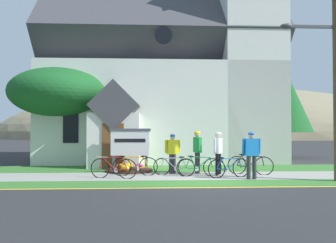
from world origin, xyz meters
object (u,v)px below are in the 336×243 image
(utility_pole, at_px, (333,58))
(yard_deciduous_tree, at_px, (58,93))
(bicycle_green, at_px, (114,168))
(bicycle_white, at_px, (229,168))
(bicycle_black, at_px, (250,165))
(bicycle_yellow, at_px, (199,167))
(cyclist_in_white_jersey, at_px, (251,151))
(bicycle_blue, at_px, (174,167))
(cyclist_in_orange_jersey, at_px, (218,149))
(church_sign, at_px, (130,143))
(roadside_conifer, at_px, (285,100))
(cyclist_in_yellow_jersey, at_px, (197,148))
(cyclist_in_green_jersey, at_px, (173,151))
(bicycle_orange, at_px, (135,166))

(utility_pole, height_order, yard_deciduous_tree, utility_pole)
(bicycle_green, relative_size, bicycle_white, 1.04)
(bicycle_white, height_order, bicycle_black, bicycle_black)
(bicycle_yellow, distance_m, cyclist_in_white_jersey, 2.11)
(bicycle_blue, distance_m, cyclist_in_orange_jersey, 1.93)
(cyclist_in_white_jersey, height_order, cyclist_in_orange_jersey, cyclist_in_white_jersey)
(church_sign, bearing_deg, bicycle_blue, -48.07)
(cyclist_in_white_jersey, bearing_deg, bicycle_blue, 156.51)
(utility_pole, bearing_deg, church_sign, 152.81)
(bicycle_black, bearing_deg, bicycle_blue, -176.11)
(utility_pole, bearing_deg, cyclist_in_orange_jersey, 151.84)
(bicycle_yellow, height_order, roadside_conifer, roadside_conifer)
(cyclist_in_yellow_jersey, distance_m, utility_pole, 6.12)
(roadside_conifer, distance_m, yard_deciduous_tree, 14.09)
(bicycle_white, relative_size, bicycle_blue, 1.05)
(cyclist_in_orange_jersey, relative_size, yard_deciduous_tree, 0.35)
(cyclist_in_yellow_jersey, bearing_deg, cyclist_in_green_jersey, -176.30)
(bicycle_orange, xyz_separation_m, roadside_conifer, (9.33, 8.56, 3.36))
(bicycle_yellow, height_order, cyclist_in_yellow_jersey, cyclist_in_yellow_jersey)
(bicycle_white, xyz_separation_m, cyclist_in_orange_jersey, (-0.23, 0.90, 0.64))
(bicycle_orange, relative_size, cyclist_in_yellow_jersey, 1.01)
(cyclist_in_white_jersey, bearing_deg, bicycle_yellow, 153.53)
(cyclist_in_white_jersey, relative_size, yard_deciduous_tree, 0.35)
(church_sign, xyz_separation_m, cyclist_in_green_jersey, (1.82, -1.44, -0.25))
(bicycle_black, height_order, roadside_conifer, roadside_conifer)
(yard_deciduous_tree, bearing_deg, bicycle_black, -25.68)
(bicycle_green, bearing_deg, roadside_conifer, 42.46)
(cyclist_in_yellow_jersey, xyz_separation_m, yard_deciduous_tree, (-6.65, 3.74, 2.66))
(cyclist_in_white_jersey, height_order, utility_pole, utility_pole)
(cyclist_in_yellow_jersey, bearing_deg, church_sign, 154.23)
(bicycle_orange, relative_size, bicycle_blue, 1.10)
(bicycle_green, bearing_deg, utility_pole, -7.98)
(bicycle_yellow, height_order, yard_deciduous_tree, yard_deciduous_tree)
(church_sign, height_order, bicycle_black, church_sign)
(bicycle_white, xyz_separation_m, utility_pole, (3.51, -1.11, 3.99))
(bicycle_orange, relative_size, bicycle_green, 1.01)
(bicycle_orange, height_order, cyclist_in_white_jersey, cyclist_in_white_jersey)
(cyclist_in_orange_jersey, bearing_deg, church_sign, 153.82)
(cyclist_in_green_jersey, bearing_deg, bicycle_yellow, -43.09)
(roadside_conifer, bearing_deg, cyclist_in_green_jersey, -134.39)
(bicycle_orange, bearing_deg, cyclist_in_orange_jersey, 3.67)
(bicycle_white, bearing_deg, cyclist_in_white_jersey, -37.92)
(bicycle_orange, distance_m, cyclist_in_yellow_jersey, 2.69)
(bicycle_black, relative_size, cyclist_in_white_jersey, 1.00)
(cyclist_in_orange_jersey, distance_m, roadside_conifer, 10.64)
(bicycle_yellow, xyz_separation_m, cyclist_in_white_jersey, (1.80, -0.90, 0.64))
(bicycle_green, height_order, utility_pole, utility_pole)
(bicycle_yellow, relative_size, utility_pole, 0.22)
(bicycle_white, relative_size, bicycle_black, 0.98)
(bicycle_orange, relative_size, bicycle_white, 1.05)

